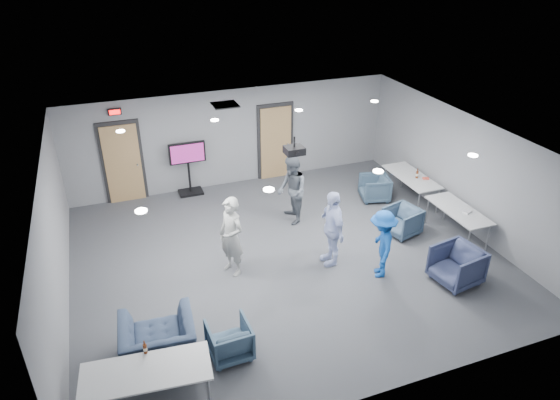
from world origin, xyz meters
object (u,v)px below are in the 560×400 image
object	(u,v)px
table_right_b	(458,211)
tv_stand	(188,165)
chair_right_b	(402,221)
bottle_right	(417,174)
person_b	(292,190)
chair_right_c	(457,266)
chair_front_b	(158,341)
person_c	(332,228)
chair_right_a	(375,188)
person_a	(232,237)
table_front_left	(146,373)
chair_front_a	(229,340)
person_d	(382,244)
projector	(294,150)
bottle_front	(145,349)
table_right_a	(411,178)

from	to	relation	value
table_right_b	tv_stand	xyz separation A→B (m)	(-5.36, 4.37, 0.16)
chair_right_b	bottle_right	size ratio (longest dim) A/B	2.78
person_b	chair_right_c	xyz separation A→B (m)	(2.22, -3.44, -0.46)
bottle_right	chair_front_b	bearing A→B (deg)	-155.69
person_c	chair_right_b	size ratio (longest dim) A/B	2.30
person_c	person_b	bearing A→B (deg)	-172.65
person_c	bottle_right	size ratio (longest dim) A/B	6.40
chair_right_a	chair_right_b	size ratio (longest dim) A/B	0.99
person_a	table_right_b	bearing A→B (deg)	58.17
table_front_left	tv_stand	size ratio (longest dim) A/B	1.30
person_a	chair_front_a	world-z (taller)	person_a
person_b	chair_front_a	distance (m)	4.63
person_d	tv_stand	world-z (taller)	person_d
person_b	projector	size ratio (longest dim) A/B	4.37
person_d	chair_right_a	distance (m)	3.40
person_a	person_c	distance (m)	2.11
chair_front_a	chair_right_b	bearing A→B (deg)	-156.34
table_right_b	tv_stand	size ratio (longest dim) A/B	1.13
person_c	table_front_left	world-z (taller)	person_c
person_d	projector	world-z (taller)	projector
chair_right_c	person_a	bearing A→B (deg)	-123.76
person_b	chair_right_a	world-z (taller)	person_b
person_a	table_right_b	size ratio (longest dim) A/B	1.04
person_b	person_a	bearing A→B (deg)	-46.00
chair_right_c	table_right_b	bearing A→B (deg)	133.33
chair_right_c	chair_front_a	size ratio (longest dim) A/B	1.22
bottle_front	chair_right_b	bearing A→B (deg)	22.61
chair_right_c	bottle_front	world-z (taller)	bottle_front
person_a	bottle_right	bearing A→B (deg)	77.00
person_b	chair_right_c	bearing A→B (deg)	38.37
chair_right_c	table_right_a	world-z (taller)	chair_right_c
table_right_b	bottle_front	distance (m)	7.55
person_a	chair_right_a	world-z (taller)	person_a
chair_right_b	person_d	bearing A→B (deg)	-62.14
person_a	chair_front_a	size ratio (longest dim) A/B	2.44
chair_right_a	chair_front_b	size ratio (longest dim) A/B	0.62
chair_right_b	table_right_b	size ratio (longest dim) A/B	0.44
bottle_front	projector	xyz separation A→B (m)	(3.54, 2.86, 1.59)
person_c	table_right_b	bearing A→B (deg)	91.09
person_c	table_right_a	xyz separation A→B (m)	(3.17, 1.80, -0.17)
bottle_front	bottle_right	size ratio (longest dim) A/B	0.89
chair_right_a	table_front_left	xyz separation A→B (m)	(-6.50, -4.68, 0.35)
person_c	person_d	size ratio (longest dim) A/B	1.14
person_b	person_d	bearing A→B (deg)	24.13
chair_right_a	chair_front_a	world-z (taller)	chair_right_a
chair_right_c	table_right_b	distance (m)	1.82
chair_front_b	bottle_right	distance (m)	7.81
table_right_b	bottle_front	bearing A→B (deg)	105.46
person_c	tv_stand	size ratio (longest dim) A/B	1.15
chair_right_b	table_right_a	distance (m)	1.77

